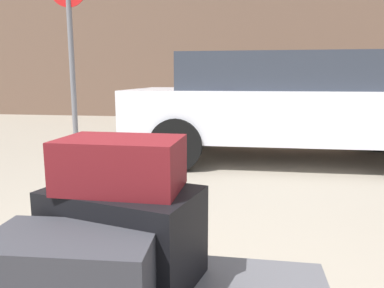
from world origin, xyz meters
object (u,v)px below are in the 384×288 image
parked_car (286,104)px  bollard_kerb_near (333,117)px  duffel_bag_charcoal_rear_right (72,277)px  no_parking_sign (71,44)px  duffel_bag_black_front_right (123,233)px  duffel_bag_maroon_topmost_pile (121,164)px

parked_car → bollard_kerb_near: bearing=66.7°
duffel_bag_charcoal_rear_right → no_parking_sign: size_ratio=0.21×
duffel_bag_black_front_right → parked_car: bearing=90.5°
duffel_bag_charcoal_rear_right → parked_car: size_ratio=0.12×
no_parking_sign → duffel_bag_charcoal_rear_right: bearing=-63.9°
parked_car → no_parking_sign: bearing=-171.1°
duffel_bag_charcoal_rear_right → duffel_bag_black_front_right: bearing=71.8°
bollard_kerb_near → duffel_bag_black_front_right: bearing=-107.7°
duffel_bag_charcoal_rear_right → no_parking_sign: no_parking_sign is taller
duffel_bag_black_front_right → duffel_bag_charcoal_rear_right: 0.29m
duffel_bag_black_front_right → bollard_kerb_near: bearing=86.3°
no_parking_sign → duffel_bag_maroon_topmost_pile: bearing=-61.2°
duffel_bag_maroon_topmost_pile → bollard_kerb_near: duffel_bag_maroon_topmost_pile is taller
duffel_bag_maroon_topmost_pile → parked_car: 4.02m
bollard_kerb_near → no_parking_sign: bearing=-141.5°
parked_car → duffel_bag_charcoal_rear_right: bearing=-103.6°
duffel_bag_black_front_right → duffel_bag_charcoal_rear_right: duffel_bag_black_front_right is taller
duffel_bag_black_front_right → duffel_bag_maroon_topmost_pile: duffel_bag_maroon_topmost_pile is taller
bollard_kerb_near → duffel_bag_charcoal_rear_right: bearing=-107.6°
duffel_bag_charcoal_rear_right → parked_car: bearing=73.1°
bollard_kerb_near → duffel_bag_maroon_topmost_pile: bearing=-107.7°
duffel_bag_charcoal_rear_right → bollard_kerb_near: size_ratio=0.81×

